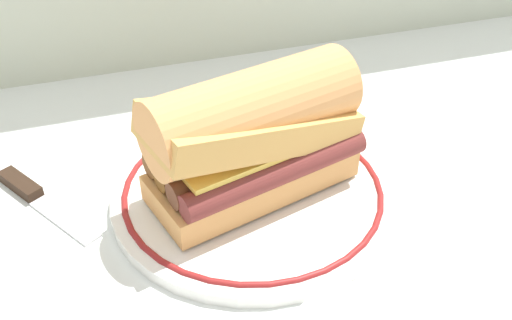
% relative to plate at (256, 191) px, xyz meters
% --- Properties ---
extents(ground_plane, '(1.50, 1.50, 0.00)m').
position_rel_plate_xyz_m(ground_plane, '(-0.00, -0.01, -0.01)').
color(ground_plane, silver).
extents(plate, '(0.27, 0.27, 0.01)m').
position_rel_plate_xyz_m(plate, '(0.00, 0.00, 0.00)').
color(plate, white).
rests_on(plate, ground_plane).
extents(sausage_sandwich, '(0.21, 0.14, 0.12)m').
position_rel_plate_xyz_m(sausage_sandwich, '(-0.00, 0.00, 0.07)').
color(sausage_sandwich, tan).
rests_on(sausage_sandwich, plate).
extents(butter_knife, '(0.09, 0.13, 0.01)m').
position_rel_plate_xyz_m(butter_knife, '(-0.20, 0.06, -0.00)').
color(butter_knife, silver).
rests_on(butter_knife, ground_plane).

